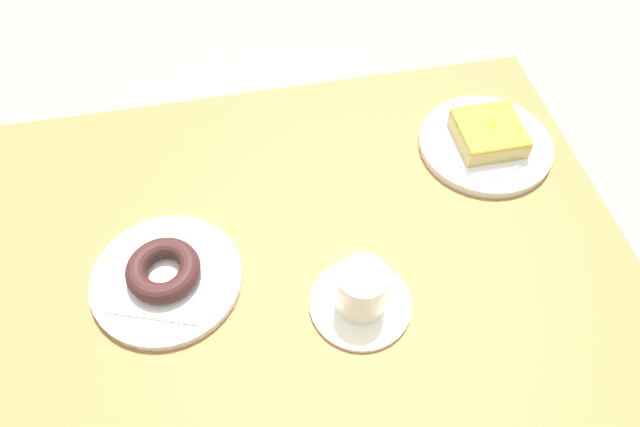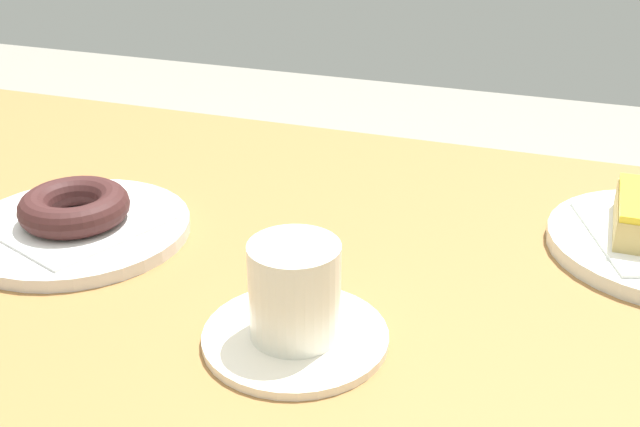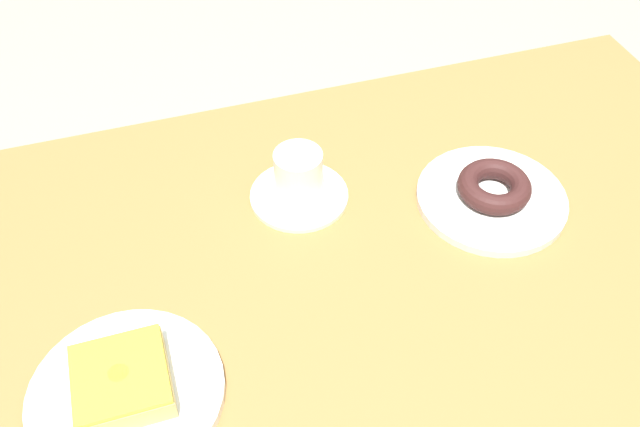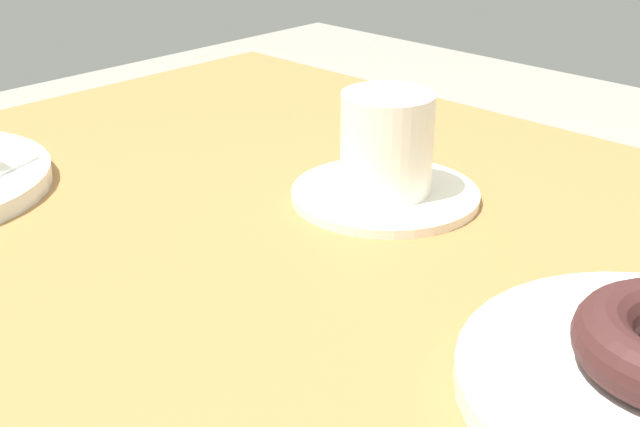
{
  "view_description": "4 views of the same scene",
  "coord_description": "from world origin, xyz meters",
  "px_view_note": "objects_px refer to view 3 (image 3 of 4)",
  "views": [
    {
      "loc": [
        -0.0,
        0.48,
        1.46
      ],
      "look_at": [
        -0.1,
        -0.03,
        0.76
      ],
      "focal_mm": 33.48,
      "sensor_mm": 36.0,
      "label": 1
    },
    {
      "loc": [
        -0.31,
        0.56,
        1.06
      ],
      "look_at": [
        -0.1,
        -0.02,
        0.77
      ],
      "focal_mm": 43.01,
      "sensor_mm": 36.0,
      "label": 2
    },
    {
      "loc": [
        -0.31,
        -0.57,
        1.43
      ],
      "look_at": [
        -0.12,
        0.04,
        0.76
      ],
      "focal_mm": 38.86,
      "sensor_mm": 36.0,
      "label": 3
    },
    {
      "loc": [
        0.25,
        -0.35,
        0.98
      ],
      "look_at": [
        -0.11,
        0.01,
        0.75
      ],
      "focal_mm": 48.24,
      "sensor_mm": 36.0,
      "label": 4
    }
  ],
  "objects_px": {
    "donut_glazed_square": "(122,381)",
    "plate_chocolate_ring": "(491,198)",
    "coffee_cup": "(299,180)",
    "plate_glazed_square": "(127,393)",
    "donut_chocolate_ring": "(494,186)"
  },
  "relations": [
    {
      "from": "donut_glazed_square",
      "to": "coffee_cup",
      "type": "height_order",
      "value": "coffee_cup"
    },
    {
      "from": "plate_glazed_square",
      "to": "plate_chocolate_ring",
      "type": "bearing_deg",
      "value": 16.28
    },
    {
      "from": "plate_glazed_square",
      "to": "coffee_cup",
      "type": "bearing_deg",
      "value": 42.01
    },
    {
      "from": "donut_glazed_square",
      "to": "coffee_cup",
      "type": "xyz_separation_m",
      "value": [
        0.27,
        0.25,
        -0.0
      ]
    },
    {
      "from": "plate_glazed_square",
      "to": "plate_chocolate_ring",
      "type": "height_order",
      "value": "plate_glazed_square"
    },
    {
      "from": "plate_chocolate_ring",
      "to": "donut_chocolate_ring",
      "type": "xyz_separation_m",
      "value": [
        0.0,
        0.0,
        0.02
      ]
    },
    {
      "from": "plate_chocolate_ring",
      "to": "coffee_cup",
      "type": "height_order",
      "value": "coffee_cup"
    },
    {
      "from": "plate_glazed_square",
      "to": "coffee_cup",
      "type": "relative_size",
      "value": 1.56
    },
    {
      "from": "donut_glazed_square",
      "to": "plate_chocolate_ring",
      "type": "distance_m",
      "value": 0.56
    },
    {
      "from": "plate_glazed_square",
      "to": "donut_glazed_square",
      "type": "distance_m",
      "value": 0.03
    },
    {
      "from": "coffee_cup",
      "to": "donut_glazed_square",
      "type": "bearing_deg",
      "value": -137.99
    },
    {
      "from": "donut_chocolate_ring",
      "to": "coffee_cup",
      "type": "xyz_separation_m",
      "value": [
        -0.26,
        0.09,
        0.0
      ]
    },
    {
      "from": "donut_chocolate_ring",
      "to": "coffee_cup",
      "type": "distance_m",
      "value": 0.28
    },
    {
      "from": "coffee_cup",
      "to": "donut_chocolate_ring",
      "type": "bearing_deg",
      "value": -19.24
    },
    {
      "from": "donut_glazed_square",
      "to": "donut_chocolate_ring",
      "type": "xyz_separation_m",
      "value": [
        0.54,
        0.16,
        -0.0
      ]
    }
  ]
}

